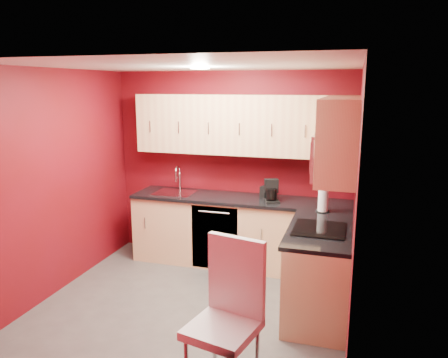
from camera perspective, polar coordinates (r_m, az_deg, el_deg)
The scene contains 21 objects.
floor at distance 4.90m, azimuth -4.07°, elevation -16.03°, with size 3.20×3.20×0.00m, color #514E4C.
ceiling at distance 4.33m, azimuth -4.58°, elevation 14.58°, with size 3.20×3.20×0.00m, color white.
wall_back at distance 5.85m, azimuth 0.98°, elevation 1.66°, with size 3.20×3.20×0.00m, color #600915.
wall_front at distance 3.16m, azimuth -14.21°, elevation -7.89°, with size 3.20×3.20×0.00m, color #600915.
wall_left at distance 5.24m, azimuth -20.88°, elevation -0.38°, with size 3.00×3.00×0.00m, color #600915.
wall_right at distance 4.17m, azimuth 16.72°, elevation -3.16°, with size 3.00×3.00×0.00m, color #600915.
base_cabinets_back at distance 5.72m, azimuth 2.06°, elevation -7.03°, with size 2.80×0.60×0.87m, color #E2B881.
base_cabinets_right at distance 4.68m, azimuth 12.38°, elevation -11.81°, with size 0.60×1.30×0.87m, color #E2B881.
countertop_back at distance 5.58m, azimuth 2.06°, elevation -2.65°, with size 2.80×0.63×0.04m, color black.
countertop_right at distance 4.50m, azimuth 12.43°, elevation -6.57°, with size 0.63×1.27×0.04m, color black.
upper_cabinets_back at distance 5.55m, azimuth 2.50°, elevation 7.08°, with size 2.80×0.35×0.75m, color #DFB67E.
upper_cabinets_right at distance 4.49m, azimuth 15.02°, elevation 6.30°, with size 0.35×1.55×0.75m.
microwave at distance 4.28m, azimuth 14.31°, elevation 3.00°, with size 0.42×0.76×0.42m.
cooktop at distance 4.46m, azimuth 12.35°, elevation -6.40°, with size 0.50×0.55×0.01m, color black.
sink at distance 5.87m, azimuth -6.43°, elevation -1.43°, with size 0.52×0.42×0.35m.
dishwasher_front at distance 5.53m, azimuth -1.24°, elevation -7.73°, with size 0.60×0.02×0.82m, color black.
downlight at distance 4.61m, azimuth -3.18°, elevation 14.26°, with size 0.20×0.20×0.01m, color white.
coffee_maker at distance 5.35m, azimuth 6.30°, elevation -1.59°, with size 0.17×0.22×0.28m, color black, non-canonical shape.
napkin_holder at distance 5.60m, azimuth 5.57°, elevation -1.67°, with size 0.13×0.13×0.14m, color black, non-canonical shape.
paper_towel at distance 5.05m, azimuth 12.82°, elevation -2.73°, with size 0.15×0.15×0.27m, color white, non-canonical shape.
dining_chair at distance 3.42m, azimuth -0.21°, elevation -18.03°, with size 0.48×0.50×1.18m, color silver, non-canonical shape.
Camera 1 is at (1.57, -4.03, 2.31)m, focal length 35.00 mm.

